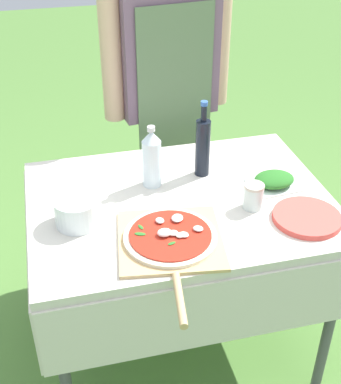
# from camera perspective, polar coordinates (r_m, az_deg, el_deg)

# --- Properties ---
(ground_plane) EXTENTS (12.00, 12.00, 0.00)m
(ground_plane) POSITION_cam_1_polar(r_m,az_deg,el_deg) (2.49, 0.88, -15.92)
(ground_plane) COLOR #517F38
(prep_table) EXTENTS (1.12, 0.84, 0.79)m
(prep_table) POSITION_cam_1_polar(r_m,az_deg,el_deg) (2.02, 1.04, -2.92)
(prep_table) COLOR beige
(prep_table) RESTS_ON ground
(person_cook) EXTENTS (0.61, 0.25, 1.63)m
(person_cook) POSITION_cam_1_polar(r_m,az_deg,el_deg) (2.52, -0.31, 11.73)
(person_cook) COLOR #333D56
(person_cook) RESTS_ON ground
(pizza_on_peel) EXTENTS (0.39, 0.57, 0.06)m
(pizza_on_peel) POSITION_cam_1_polar(r_m,az_deg,el_deg) (1.75, 0.02, -5.10)
(pizza_on_peel) COLOR tan
(pizza_on_peel) RESTS_ON prep_table
(oil_bottle) EXTENTS (0.06, 0.06, 0.31)m
(oil_bottle) POSITION_cam_1_polar(r_m,az_deg,el_deg) (2.06, 3.45, 4.90)
(oil_bottle) COLOR black
(oil_bottle) RESTS_ON prep_table
(water_bottle) EXTENTS (0.07, 0.07, 0.25)m
(water_bottle) POSITION_cam_1_polar(r_m,az_deg,el_deg) (2.00, -2.02, 3.64)
(water_bottle) COLOR silver
(water_bottle) RESTS_ON prep_table
(herb_container) EXTENTS (0.20, 0.16, 0.05)m
(herb_container) POSITION_cam_1_polar(r_m,az_deg,el_deg) (2.07, 10.99, 1.24)
(herb_container) COLOR silver
(herb_container) RESTS_ON prep_table
(mixing_tub) EXTENTS (0.16, 0.16, 0.10)m
(mixing_tub) POSITION_cam_1_polar(r_m,az_deg,el_deg) (1.85, -9.92, -2.02)
(mixing_tub) COLOR silver
(mixing_tub) RESTS_ON prep_table
(plate_stack) EXTENTS (0.24, 0.24, 0.02)m
(plate_stack) POSITION_cam_1_polar(r_m,az_deg,el_deg) (1.92, 14.35, -2.65)
(plate_stack) COLOR #DB4C42
(plate_stack) RESTS_ON prep_table
(sauce_jar) EXTENTS (0.07, 0.07, 0.10)m
(sauce_jar) POSITION_cam_1_polar(r_m,az_deg,el_deg) (1.93, 8.82, -0.58)
(sauce_jar) COLOR silver
(sauce_jar) RESTS_ON prep_table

